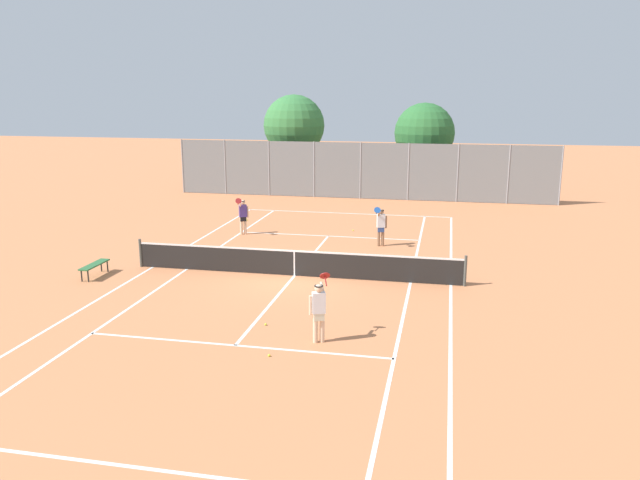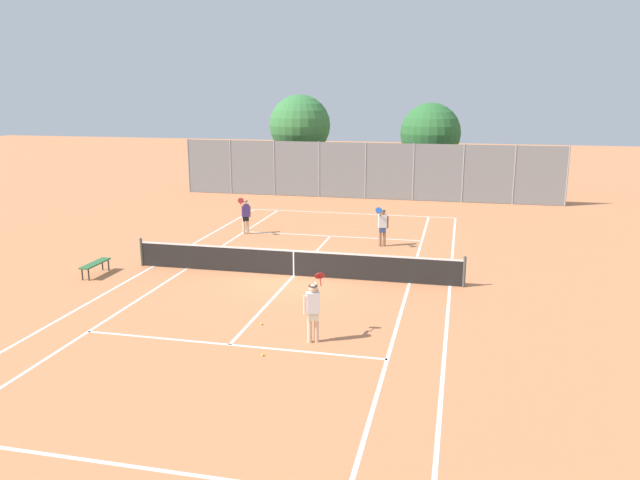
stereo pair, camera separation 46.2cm
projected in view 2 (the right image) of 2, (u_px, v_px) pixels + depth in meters
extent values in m
plane|color=#CC7A4C|center=(294.00, 276.00, 22.36)|extent=(120.00, 120.00, 0.00)
cube|color=silver|center=(119.00, 464.00, 11.07)|extent=(11.00, 0.10, 0.01)
cube|color=silver|center=(351.00, 213.00, 33.64)|extent=(11.00, 0.10, 0.01)
cube|color=silver|center=(153.00, 266.00, 23.54)|extent=(0.10, 23.80, 0.01)
cube|color=silver|center=(450.00, 286.00, 21.17)|extent=(0.10, 23.80, 0.01)
cube|color=silver|center=(187.00, 268.00, 23.25)|extent=(0.10, 23.80, 0.01)
cube|color=silver|center=(409.00, 283.00, 21.46)|extent=(0.10, 23.80, 0.01)
cube|color=silver|center=(230.00, 345.00, 16.29)|extent=(8.26, 0.10, 0.01)
cube|color=silver|center=(330.00, 236.00, 28.42)|extent=(8.26, 0.10, 0.01)
cube|color=silver|center=(294.00, 276.00, 22.36)|extent=(0.10, 12.80, 0.01)
cylinder|color=#474C47|center=(142.00, 252.00, 23.51)|extent=(0.10, 0.10, 1.07)
cylinder|color=#474C47|center=(464.00, 272.00, 20.95)|extent=(0.10, 0.10, 1.07)
cube|color=black|center=(294.00, 263.00, 22.25)|extent=(11.90, 0.02, 0.89)
cube|color=white|center=(294.00, 251.00, 22.14)|extent=(11.90, 0.03, 0.06)
cube|color=white|center=(294.00, 264.00, 22.25)|extent=(0.05, 0.03, 0.89)
cylinder|color=beige|center=(310.00, 328.00, 16.36)|extent=(0.13, 0.13, 0.82)
cylinder|color=beige|center=(316.00, 327.00, 16.39)|extent=(0.13, 0.13, 0.82)
cube|color=beige|center=(313.00, 316.00, 16.30)|extent=(0.33, 0.27, 0.24)
cube|color=white|center=(313.00, 303.00, 16.21)|extent=(0.39, 0.31, 0.56)
sphere|color=beige|center=(313.00, 288.00, 16.12)|extent=(0.22, 0.22, 0.22)
cylinder|color=black|center=(313.00, 286.00, 16.10)|extent=(0.23, 0.23, 0.02)
cylinder|color=beige|center=(305.00, 305.00, 16.19)|extent=(0.08, 0.08, 0.52)
cylinder|color=beige|center=(317.00, 290.00, 16.30)|extent=(0.24, 0.45, 0.35)
cylinder|color=maroon|center=(320.00, 281.00, 16.53)|extent=(0.12, 0.24, 0.22)
cylinder|color=maroon|center=(320.00, 276.00, 16.62)|extent=(0.33, 0.29, 0.23)
cylinder|color=beige|center=(248.00, 225.00, 28.79)|extent=(0.13, 0.13, 0.82)
cylinder|color=beige|center=(244.00, 225.00, 28.75)|extent=(0.13, 0.13, 0.82)
cube|color=black|center=(246.00, 218.00, 28.69)|extent=(0.33, 0.29, 0.24)
cube|color=#4C388C|center=(245.00, 211.00, 28.61)|extent=(0.39, 0.33, 0.56)
sphere|color=beige|center=(245.00, 202.00, 28.52)|extent=(0.22, 0.22, 0.22)
cylinder|color=black|center=(245.00, 201.00, 28.50)|extent=(0.23, 0.23, 0.02)
cylinder|color=beige|center=(250.00, 212.00, 28.67)|extent=(0.08, 0.08, 0.52)
cylinder|color=beige|center=(243.00, 205.00, 28.38)|extent=(0.28, 0.44, 0.35)
cylinder|color=maroon|center=(241.00, 203.00, 28.06)|extent=(0.14, 0.24, 0.22)
cylinder|color=maroon|center=(241.00, 201.00, 27.92)|extent=(0.34, 0.30, 0.23)
cylinder|color=#936B4C|center=(384.00, 237.00, 26.50)|extent=(0.13, 0.13, 0.82)
cylinder|color=#936B4C|center=(380.00, 237.00, 26.48)|extent=(0.13, 0.13, 0.82)
cube|color=#334C8C|center=(382.00, 229.00, 26.41)|extent=(0.32, 0.25, 0.24)
cube|color=white|center=(383.00, 221.00, 26.33)|extent=(0.38, 0.29, 0.56)
sphere|color=#936B4C|center=(383.00, 212.00, 26.24)|extent=(0.22, 0.22, 0.22)
cylinder|color=black|center=(383.00, 210.00, 26.22)|extent=(0.23, 0.23, 0.02)
cylinder|color=#936B4C|center=(388.00, 222.00, 26.36)|extent=(0.08, 0.08, 0.52)
cylinder|color=#936B4C|center=(380.00, 215.00, 26.12)|extent=(0.21, 0.46, 0.35)
cylinder|color=#1E4C99|center=(378.00, 212.00, 25.82)|extent=(0.10, 0.25, 0.22)
cylinder|color=#1E4C99|center=(379.00, 210.00, 25.67)|extent=(0.33, 0.27, 0.23)
sphere|color=#D1DB33|center=(251.00, 220.00, 31.88)|extent=(0.07, 0.07, 0.07)
sphere|color=#D1DB33|center=(261.00, 324.00, 17.66)|extent=(0.07, 0.07, 0.07)
sphere|color=#D1DB33|center=(371.00, 274.00, 22.41)|extent=(0.07, 0.07, 0.07)
sphere|color=#D1DB33|center=(263.00, 355.00, 15.59)|extent=(0.07, 0.07, 0.07)
sphere|color=#D1DB33|center=(356.00, 230.00, 29.42)|extent=(0.07, 0.07, 0.07)
cube|color=#2D6638|center=(95.00, 263.00, 22.32)|extent=(0.36, 1.50, 0.05)
cylinder|color=#262626|center=(109.00, 265.00, 22.95)|extent=(0.05, 0.05, 0.41)
cylinder|color=#262626|center=(89.00, 275.00, 21.74)|extent=(0.05, 0.05, 0.41)
cylinder|color=#262626|center=(102.00, 265.00, 23.00)|extent=(0.05, 0.05, 0.41)
cylinder|color=#262626|center=(82.00, 274.00, 21.79)|extent=(0.05, 0.05, 0.41)
cylinder|color=gray|center=(189.00, 166.00, 40.32)|extent=(0.08, 0.08, 3.43)
cylinder|color=gray|center=(231.00, 167.00, 39.70)|extent=(0.08, 0.08, 3.43)
cylinder|color=gray|center=(274.00, 168.00, 39.07)|extent=(0.08, 0.08, 3.43)
cylinder|color=gray|center=(319.00, 169.00, 38.45)|extent=(0.08, 0.08, 3.43)
cylinder|color=gray|center=(366.00, 171.00, 37.83)|extent=(0.08, 0.08, 3.43)
cylinder|color=gray|center=(414.00, 172.00, 37.20)|extent=(0.08, 0.08, 3.43)
cylinder|color=gray|center=(463.00, 174.00, 36.58)|extent=(0.08, 0.08, 3.43)
cylinder|color=gray|center=(514.00, 175.00, 35.96)|extent=(0.08, 0.08, 3.43)
cylinder|color=gray|center=(567.00, 176.00, 35.33)|extent=(0.08, 0.08, 3.43)
cube|color=slate|center=(366.00, 171.00, 37.83)|extent=(23.14, 0.02, 3.39)
cylinder|color=brown|center=(300.00, 168.00, 41.45)|extent=(0.26, 0.26, 2.84)
sphere|color=#387A3D|center=(300.00, 125.00, 40.80)|extent=(3.99, 3.99, 3.99)
sphere|color=#387A3D|center=(297.00, 133.00, 41.35)|extent=(2.60, 2.60, 2.60)
cylinder|color=brown|center=(429.00, 174.00, 40.01)|extent=(0.26, 0.26, 2.50)
sphere|color=#2D6B33|center=(430.00, 133.00, 39.41)|extent=(3.81, 3.81, 3.81)
sphere|color=#2D6B33|center=(431.00, 141.00, 39.56)|extent=(2.30, 2.30, 2.30)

